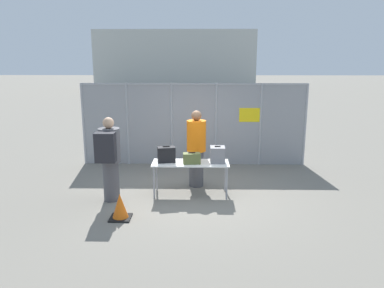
% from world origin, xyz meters
% --- Properties ---
extents(ground_plane, '(120.00, 120.00, 0.00)m').
position_xyz_m(ground_plane, '(0.00, 0.00, 0.00)').
color(ground_plane, slate).
extents(fence_section, '(6.48, 0.07, 2.37)m').
position_xyz_m(fence_section, '(0.01, 2.44, 1.23)').
color(fence_section, '#9EA0A5').
rests_on(fence_section, ground_plane).
extents(inspection_table, '(1.73, 0.65, 0.76)m').
position_xyz_m(inspection_table, '(-0.03, -0.08, 0.69)').
color(inspection_table, silver).
rests_on(inspection_table, ground_plane).
extents(suitcase_black, '(0.43, 0.30, 0.38)m').
position_xyz_m(suitcase_black, '(-0.58, -0.05, 0.94)').
color(suitcase_black, black).
rests_on(suitcase_black, inspection_table).
extents(suitcase_olive, '(0.41, 0.26, 0.26)m').
position_xyz_m(suitcase_olive, '(0.00, -0.16, 0.88)').
color(suitcase_olive, '#566033').
rests_on(suitcase_olive, inspection_table).
extents(suitcase_grey, '(0.33, 0.34, 0.38)m').
position_xyz_m(suitcase_grey, '(0.58, -0.04, 0.94)').
color(suitcase_grey, slate).
rests_on(suitcase_grey, inspection_table).
extents(traveler_hooded, '(0.46, 0.71, 1.85)m').
position_xyz_m(traveler_hooded, '(-1.76, -0.53, 1.02)').
color(traveler_hooded, '#4C4C51').
rests_on(traveler_hooded, ground_plane).
extents(security_worker_near, '(0.46, 0.46, 1.86)m').
position_xyz_m(security_worker_near, '(0.09, 0.51, 0.96)').
color(security_worker_near, '#4C4C51').
rests_on(security_worker_near, ground_plane).
extents(utility_trailer, '(4.09, 1.90, 0.65)m').
position_xyz_m(utility_trailer, '(1.21, 4.08, 0.38)').
color(utility_trailer, silver).
rests_on(utility_trailer, ground_plane).
extents(distant_hangar, '(14.06, 13.28, 5.43)m').
position_xyz_m(distant_hangar, '(-2.03, 31.15, 2.71)').
color(distant_hangar, '#B2B7B2').
rests_on(distant_hangar, ground_plane).
extents(traffic_cone, '(0.41, 0.41, 0.51)m').
position_xyz_m(traffic_cone, '(-1.37, -1.45, 0.24)').
color(traffic_cone, black).
rests_on(traffic_cone, ground_plane).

